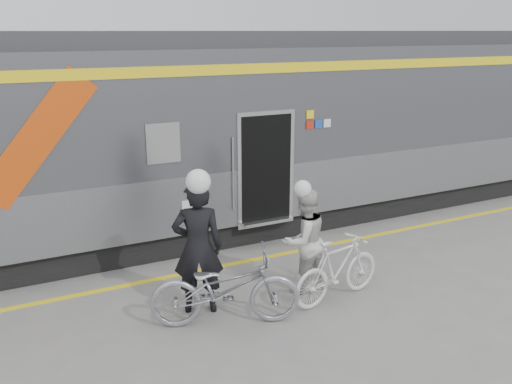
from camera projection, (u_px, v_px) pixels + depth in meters
ground at (278, 321)px, 7.98m from camera, size 90.00×90.00×0.00m
train at (131, 140)px, 10.56m from camera, size 24.00×3.17×4.10m
safety_strip at (221, 266)px, 9.82m from camera, size 24.00×0.12×0.01m
man at (198, 247)px, 8.00m from camera, size 0.87×0.72×2.06m
bicycle_left at (225, 288)px, 7.75m from camera, size 2.28×1.44×1.13m
woman at (304, 240)px, 8.72m from camera, size 0.93×0.78×1.72m
bicycle_right at (338, 269)px, 8.47m from camera, size 1.79×0.77×1.04m
helmet_man at (195, 168)px, 7.66m from camera, size 0.36×0.36×0.36m
helmet_woman at (305, 181)px, 8.44m from camera, size 0.28×0.28×0.28m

